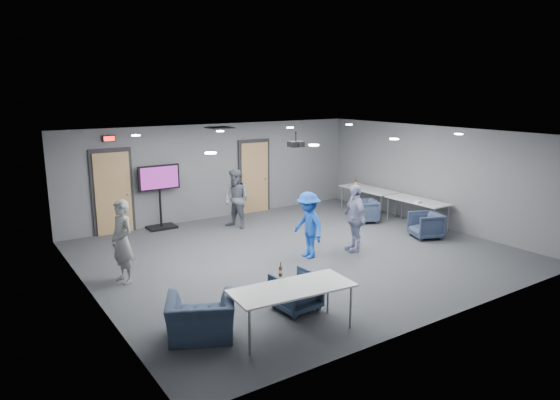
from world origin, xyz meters
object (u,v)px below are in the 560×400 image
chair_right_b (426,225)px  table_right_b (418,202)px  chair_front_a (296,291)px  table_front_left (292,290)px  projector (296,144)px  chair_right_a (364,211)px  person_c (355,218)px  tv_stand (160,193)px  bottle_front (281,271)px  table_right_a (368,190)px  person_d (308,225)px  person_b (236,199)px  chair_front_b (201,318)px  bottle_right (356,183)px  person_a (122,242)px

chair_right_b → table_right_b: (0.65, 0.86, 0.36)m
chair_front_a → table_front_left: bearing=46.7°
projector → chair_right_a: bearing=20.0°
chair_front_a → projector: (2.17, 3.05, 2.08)m
person_c → chair_right_b: bearing=98.2°
tv_stand → person_c: bearing=-54.9°
table_front_left → table_right_b: bearing=31.2°
table_front_left → bottle_front: size_ratio=8.30×
chair_right_a → table_right_b: 1.47m
table_right_a → table_front_left: same height
person_d → chair_front_a: bearing=-38.0°
person_b → person_d: 2.99m
person_d → projector: size_ratio=4.02×
chair_front_b → table_right_b: size_ratio=0.56×
chair_front_b → chair_front_a: bearing=-152.8°
table_right_a → person_b: bearing=80.8°
bottle_right → bottle_front: bearing=-140.8°
person_c → bottle_front: 3.90m
bottle_front → person_a: bearing=118.4°
person_d → chair_right_a: size_ratio=2.15×
chair_right_b → bottle_right: 3.36m
table_right_b → person_c: bearing=102.3°
table_right_b → table_right_a: bearing=-0.0°
table_right_a → bottle_front: size_ratio=7.82×
table_right_a → table_right_b: bearing=180.0°
person_b → person_d: person_b is taller
chair_right_b → chair_front_a: 5.37m
person_c → table_right_a: (2.82, 2.52, -0.09)m
chair_front_a → bottle_front: 0.66m
person_b → table_right_a: (4.14, -0.67, -0.11)m
chair_right_a → bottle_right: bearing=172.3°
table_right_b → chair_front_a: bearing=113.0°
table_front_left → bottle_front: bottle_front is taller
person_d → table_front_left: 3.53m
chair_right_a → chair_front_a: size_ratio=0.97×
person_c → projector: bearing=-132.6°
person_d → table_front_left: size_ratio=0.76×
bottle_right → tv_stand: 5.92m
table_right_b → person_b: bearing=58.1°
bottle_right → table_front_left: bearing=-138.7°
chair_front_b → person_d: bearing=-123.5°
person_d → chair_right_b: 3.39m
chair_front_a → tv_stand: size_ratio=0.41×
person_b → chair_front_a: person_b is taller
table_right_a → bottle_front: (-6.18, -4.50, 0.13)m
table_front_left → table_right_a: bearing=43.5°
bottle_right → table_right_a: bearing=-84.0°
person_a → bottle_right: size_ratio=5.82×
chair_right_b → tv_stand: (-5.19, 4.53, 0.65)m
person_b → bottle_front: person_b is taller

